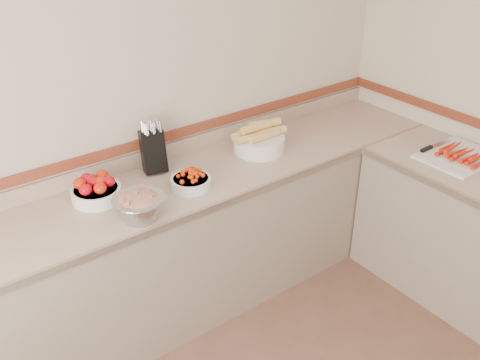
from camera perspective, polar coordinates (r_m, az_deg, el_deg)
back_wall at (r=3.15m, az=-12.38°, el=7.57°), size 4.00×0.00×4.00m
counter_back at (r=3.30m, az=-8.36°, el=-7.82°), size 4.00×0.65×1.08m
knife_block at (r=3.22m, az=-9.25°, el=3.17°), size 0.17×0.19×0.33m
tomato_bowl at (r=3.01m, az=-15.13°, el=-1.01°), size 0.27×0.27×0.13m
cherry_tomato_bowl at (r=3.05m, az=-5.28°, el=-0.05°), size 0.23×0.23×0.13m
corn_bowl at (r=3.44m, az=2.04°, el=4.28°), size 0.37×0.33×0.20m
rhubarb_bowl at (r=2.78m, az=-10.70°, el=-2.73°), size 0.28×0.28×0.16m
cutting_board at (r=3.64m, az=22.42°, el=2.46°), size 0.49×0.39×0.07m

